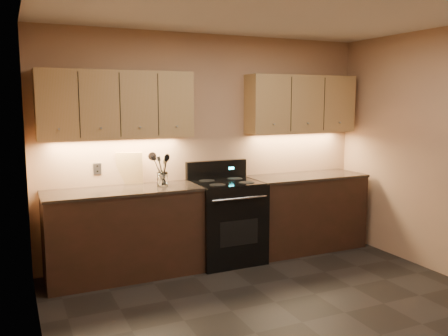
{
  "coord_description": "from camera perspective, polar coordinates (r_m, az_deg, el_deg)",
  "views": [
    {
      "loc": [
        -2.16,
        -3.13,
        1.84
      ],
      "look_at": [
        -0.06,
        1.45,
        1.12
      ],
      "focal_mm": 38.0,
      "sensor_mm": 36.0,
      "label": 1
    }
  ],
  "objects": [
    {
      "name": "counter_right",
      "position": [
        6.03,
        9.76,
        -5.21
      ],
      "size": [
        1.46,
        0.62,
        0.93
      ],
      "color": "black",
      "rests_on": "ground"
    },
    {
      "name": "wall_back",
      "position": [
        5.59,
        -1.84,
        2.54
      ],
      "size": [
        4.0,
        0.04,
        2.6
      ],
      "primitive_type": "cube",
      "color": "tan",
      "rests_on": "ground"
    },
    {
      "name": "utensil_crock",
      "position": [
        5.16,
        -7.42,
        -1.38
      ],
      "size": [
        0.12,
        0.12,
        0.15
      ],
      "color": "white",
      "rests_on": "counter_left"
    },
    {
      "name": "floor",
      "position": [
        4.23,
        9.38,
        -17.85
      ],
      "size": [
        4.0,
        4.0,
        0.0
      ],
      "primitive_type": "plane",
      "color": "black",
      "rests_on": "ground"
    },
    {
      "name": "wooden_spoon",
      "position": [
        5.13,
        -7.81,
        -0.33
      ],
      "size": [
        0.16,
        0.12,
        0.3
      ],
      "primitive_type": null,
      "rotation": [
        -0.1,
        0.36,
        0.25
      ],
      "color": "tan",
      "rests_on": "utensil_crock"
    },
    {
      "name": "black_turner",
      "position": [
        5.14,
        -7.2,
        -0.21
      ],
      "size": [
        0.15,
        0.17,
        0.33
      ],
      "primitive_type": null,
      "rotation": [
        -0.24,
        -0.05,
        0.45
      ],
      "color": "black",
      "rests_on": "utensil_crock"
    },
    {
      "name": "ceiling",
      "position": [
        3.88,
        10.32,
        19.25
      ],
      "size": [
        4.0,
        4.0,
        0.0
      ],
      "primitive_type": "plane",
      "rotation": [
        3.14,
        0.0,
        0.0
      ],
      "color": "silver",
      "rests_on": "wall_back"
    },
    {
      "name": "steel_skimmer",
      "position": [
        5.15,
        -7.01,
        0.07
      ],
      "size": [
        0.24,
        0.1,
        0.37
      ],
      "primitive_type": null,
      "rotation": [
        -0.0,
        -0.44,
        -0.04
      ],
      "color": "silver",
      "rests_on": "utensil_crock"
    },
    {
      "name": "cutting_board",
      "position": [
        5.29,
        -11.28,
        -0.03
      ],
      "size": [
        0.29,
        0.15,
        0.36
      ],
      "primitive_type": "cube",
      "rotation": [
        0.14,
        0.0,
        -0.32
      ],
      "color": "tan",
      "rests_on": "counter_left"
    },
    {
      "name": "upper_cab_left",
      "position": [
        5.09,
        -12.77,
        7.43
      ],
      "size": [
        1.6,
        0.3,
        0.7
      ],
      "primitive_type": "cube",
      "color": "tan",
      "rests_on": "wall_back"
    },
    {
      "name": "stove",
      "position": [
        5.48,
        0.28,
        -6.3
      ],
      "size": [
        0.76,
        0.68,
        1.14
      ],
      "color": "black",
      "rests_on": "ground"
    },
    {
      "name": "counter_left",
      "position": [
        5.13,
        -11.95,
        -7.63
      ],
      "size": [
        1.62,
        0.62,
        0.93
      ],
      "color": "black",
      "rests_on": "ground"
    },
    {
      "name": "outlet_plate",
      "position": [
        5.25,
        -15.0,
        -0.09
      ],
      "size": [
        0.08,
        0.01,
        0.12
      ],
      "primitive_type": "cube",
      "color": "#B2B5BA",
      "rests_on": "wall_back"
    },
    {
      "name": "wall_left",
      "position": [
        3.18,
        -21.42,
        -2.27
      ],
      "size": [
        0.04,
        4.0,
        2.6
      ],
      "primitive_type": "cube",
      "color": "tan",
      "rests_on": "ground"
    },
    {
      "name": "steel_spatula",
      "position": [
        5.15,
        -7.29,
        -0.01
      ],
      "size": [
        0.22,
        0.12,
        0.37
      ],
      "primitive_type": null,
      "rotation": [
        0.14,
        -0.34,
        -0.23
      ],
      "color": "silver",
      "rests_on": "utensil_crock"
    },
    {
      "name": "upper_cab_right",
      "position": [
        6.0,
        9.25,
        7.59
      ],
      "size": [
        1.44,
        0.3,
        0.7
      ],
      "primitive_type": "cube",
      "color": "tan",
      "rests_on": "wall_back"
    },
    {
      "name": "black_spoon",
      "position": [
        5.16,
        -7.47,
        -0.08
      ],
      "size": [
        0.11,
        0.14,
        0.35
      ],
      "primitive_type": null,
      "rotation": [
        0.22,
        0.14,
        -0.1
      ],
      "color": "black",
      "rests_on": "utensil_crock"
    }
  ]
}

